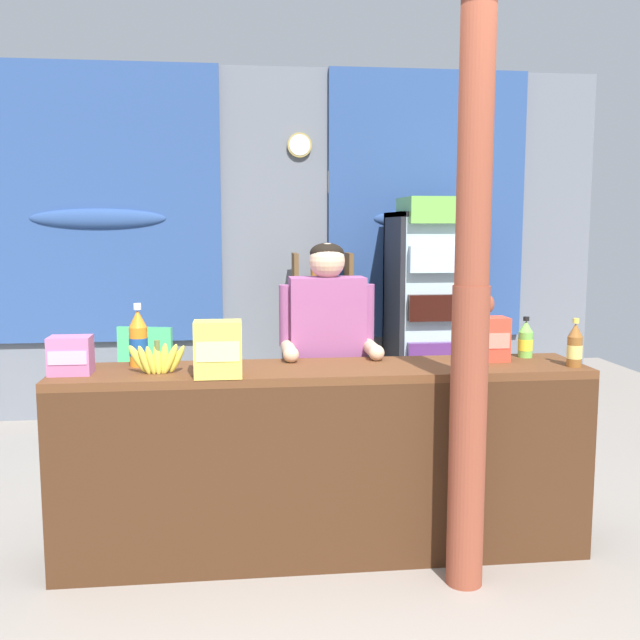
# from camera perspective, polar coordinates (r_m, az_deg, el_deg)

# --- Properties ---
(ground_plane) EXTENTS (8.20, 8.20, 0.00)m
(ground_plane) POSITION_cam_1_polar(r_m,az_deg,el_deg) (4.53, -2.21, -13.34)
(ground_plane) COLOR gray
(back_wall_curtained) EXTENTS (5.57, 0.22, 2.90)m
(back_wall_curtained) POSITION_cam_1_polar(r_m,az_deg,el_deg) (6.17, -3.92, 6.40)
(back_wall_curtained) COLOR slate
(back_wall_curtained) RESTS_ON ground
(stall_counter) EXTENTS (2.54, 0.49, 0.93)m
(stall_counter) POSITION_cam_1_polar(r_m,az_deg,el_deg) (3.49, 0.50, -10.03)
(stall_counter) COLOR brown
(stall_counter) RESTS_ON ground
(timber_post) EXTENTS (0.18, 0.16, 2.70)m
(timber_post) POSITION_cam_1_polar(r_m,az_deg,el_deg) (3.19, 11.79, 1.65)
(timber_post) COLOR brown
(timber_post) RESTS_ON ground
(drink_fridge) EXTENTS (0.66, 0.70, 1.82)m
(drink_fridge) POSITION_cam_1_polar(r_m,az_deg,el_deg) (5.85, 8.85, 1.35)
(drink_fridge) COLOR #232328
(drink_fridge) RESTS_ON ground
(bottle_shelf_rack) EXTENTS (0.48, 0.28, 1.39)m
(bottle_shelf_rack) POSITION_cam_1_polar(r_m,az_deg,el_deg) (5.96, 0.17, -1.13)
(bottle_shelf_rack) COLOR brown
(bottle_shelf_rack) RESTS_ON ground
(plastic_lawn_chair) EXTENTS (0.54, 0.54, 0.86)m
(plastic_lawn_chair) POSITION_cam_1_polar(r_m,az_deg,el_deg) (5.49, -14.00, -4.52)
(plastic_lawn_chair) COLOR #4CC675
(plastic_lawn_chair) RESTS_ON ground
(shopkeeper) EXTENTS (0.51, 0.42, 1.52)m
(shopkeeper) POSITION_cam_1_polar(r_m,az_deg,el_deg) (3.89, 0.57, -2.22)
(shopkeeper) COLOR #28282D
(shopkeeper) RESTS_ON ground
(soda_bottle_orange_soda) EXTENTS (0.09, 0.09, 0.30)m
(soda_bottle_orange_soda) POSITION_cam_1_polar(r_m,az_deg,el_deg) (3.60, -14.08, -1.50)
(soda_bottle_orange_soda) COLOR orange
(soda_bottle_orange_soda) RESTS_ON stall_counter
(soda_bottle_lime_soda) EXTENTS (0.08, 0.08, 0.21)m
(soda_bottle_lime_soda) POSITION_cam_1_polar(r_m,az_deg,el_deg) (3.88, 15.84, -1.53)
(soda_bottle_lime_soda) COLOR #75C64C
(soda_bottle_lime_soda) RESTS_ON stall_counter
(soda_bottle_iced_tea) EXTENTS (0.07, 0.07, 0.23)m
(soda_bottle_iced_tea) POSITION_cam_1_polar(r_m,az_deg,el_deg) (3.69, 19.38, -1.95)
(soda_bottle_iced_tea) COLOR brown
(soda_bottle_iced_tea) RESTS_ON stall_counter
(snack_box_instant_noodle) EXTENTS (0.21, 0.14, 0.25)m
(snack_box_instant_noodle) POSITION_cam_1_polar(r_m,az_deg,el_deg) (3.27, -8.02, -2.28)
(snack_box_instant_noodle) COLOR #EAD14C
(snack_box_instant_noodle) RESTS_ON stall_counter
(snack_box_wafer) EXTENTS (0.19, 0.14, 0.17)m
(snack_box_wafer) POSITION_cam_1_polar(r_m,az_deg,el_deg) (3.50, -18.99, -2.64)
(snack_box_wafer) COLOR #B76699
(snack_box_wafer) RESTS_ON stall_counter
(snack_box_crackers) EXTENTS (0.20, 0.14, 0.22)m
(snack_box_crackers) POSITION_cam_1_polar(r_m,az_deg,el_deg) (3.74, 13.03, -1.45)
(snack_box_crackers) COLOR #E5422D
(snack_box_crackers) RESTS_ON stall_counter
(banana_bunch) EXTENTS (0.28, 0.06, 0.16)m
(banana_bunch) POSITION_cam_1_polar(r_m,az_deg,el_deg) (3.40, -12.68, -3.02)
(banana_bunch) COLOR #DBCC42
(banana_bunch) RESTS_ON stall_counter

